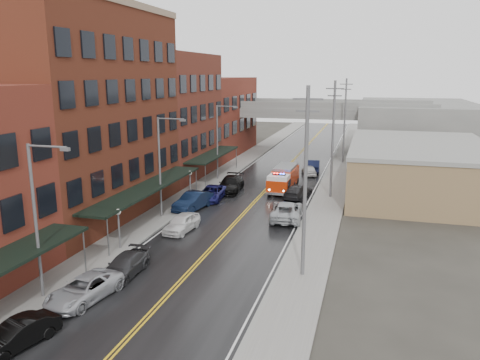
# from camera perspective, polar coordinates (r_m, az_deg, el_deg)

# --- Properties ---
(road) EXTENTS (11.00, 160.00, 0.02)m
(road) POSITION_cam_1_polar(r_m,az_deg,el_deg) (45.96, 1.39, -3.12)
(road) COLOR black
(road) RESTS_ON ground
(sidewalk_left) EXTENTS (3.00, 160.00, 0.15)m
(sidewalk_left) POSITION_cam_1_polar(r_m,az_deg,el_deg) (48.19, -7.05, -2.38)
(sidewalk_left) COLOR slate
(sidewalk_left) RESTS_ON ground
(sidewalk_right) EXTENTS (3.00, 160.00, 0.15)m
(sidewalk_right) POSITION_cam_1_polar(r_m,az_deg,el_deg) (44.77, 10.50, -3.69)
(sidewalk_right) COLOR slate
(sidewalk_right) RESTS_ON ground
(curb_left) EXTENTS (0.30, 160.00, 0.15)m
(curb_left) POSITION_cam_1_polar(r_m,az_deg,el_deg) (47.59, -5.22, -2.53)
(curb_left) COLOR gray
(curb_left) RESTS_ON ground
(curb_right) EXTENTS (0.30, 160.00, 0.15)m
(curb_right) POSITION_cam_1_polar(r_m,az_deg,el_deg) (44.94, 8.40, -3.55)
(curb_right) COLOR gray
(curb_right) RESTS_ON ground
(brick_building_b) EXTENTS (9.00, 20.00, 18.00)m
(brick_building_b) POSITION_cam_1_polar(r_m,az_deg,el_deg) (43.37, -18.41, 7.37)
(brick_building_b) COLOR #572417
(brick_building_b) RESTS_ON ground
(brick_building_c) EXTENTS (9.00, 15.00, 15.00)m
(brick_building_c) POSITION_cam_1_polar(r_m,az_deg,el_deg) (58.77, -8.74, 7.68)
(brick_building_c) COLOR maroon
(brick_building_c) RESTS_ON ground
(brick_building_far) EXTENTS (9.00, 20.00, 12.00)m
(brick_building_far) POSITION_cam_1_polar(r_m,az_deg,el_deg) (75.12, -3.17, 7.77)
(brick_building_far) COLOR brown
(brick_building_far) RESTS_ON ground
(tan_building) EXTENTS (14.00, 22.00, 5.00)m
(tan_building) POSITION_cam_1_polar(r_m,az_deg,el_deg) (54.03, 20.85, 1.17)
(tan_building) COLOR #90754D
(tan_building) RESTS_ON ground
(right_far_block) EXTENTS (18.00, 30.00, 8.00)m
(right_far_block) POSITION_cam_1_polar(r_m,az_deg,el_deg) (83.57, 20.62, 6.11)
(right_far_block) COLOR slate
(right_far_block) RESTS_ON ground
(awning_1) EXTENTS (2.60, 18.00, 3.09)m
(awning_1) POSITION_cam_1_polar(r_m,az_deg,el_deg) (41.40, -11.13, -0.90)
(awning_1) COLOR black
(awning_1) RESTS_ON ground
(awning_2) EXTENTS (2.60, 13.00, 3.09)m
(awning_2) POSITION_cam_1_polar(r_m,az_deg,el_deg) (57.22, -3.26, 3.11)
(awning_2) COLOR black
(awning_2) RESTS_ON ground
(globe_lamp_1) EXTENTS (0.44, 0.44, 3.12)m
(globe_lamp_1) POSITION_cam_1_polar(r_m,az_deg,el_deg) (35.16, -14.60, -4.70)
(globe_lamp_1) COLOR #59595B
(globe_lamp_1) RESTS_ON ground
(globe_lamp_2) EXTENTS (0.44, 0.44, 3.12)m
(globe_lamp_2) POSITION_cam_1_polar(r_m,az_deg,el_deg) (47.32, -6.12, 0.16)
(globe_lamp_2) COLOR #59595B
(globe_lamp_2) RESTS_ON ground
(street_lamp_0) EXTENTS (2.64, 0.22, 9.00)m
(street_lamp_0) POSITION_cam_1_polar(r_m,az_deg,el_deg) (28.16, -23.35, -3.64)
(street_lamp_0) COLOR #59595B
(street_lamp_0) RESTS_ON ground
(street_lamp_1) EXTENTS (2.64, 0.22, 9.00)m
(street_lamp_1) POSITION_cam_1_polar(r_m,az_deg,el_deg) (41.41, -9.47, 2.28)
(street_lamp_1) COLOR #59595B
(street_lamp_1) RESTS_ON ground
(street_lamp_2) EXTENTS (2.64, 0.22, 9.00)m
(street_lamp_2) POSITION_cam_1_polar(r_m,az_deg,el_deg) (56.12, -2.55, 5.20)
(street_lamp_2) COLOR #59595B
(street_lamp_2) RESTS_ON ground
(utility_pole_0) EXTENTS (1.80, 0.24, 12.00)m
(utility_pole_0) POSITION_cam_1_polar(r_m,az_deg,el_deg) (28.77, 7.97, -0.04)
(utility_pole_0) COLOR #59595B
(utility_pole_0) RESTS_ON ground
(utility_pole_1) EXTENTS (1.80, 0.24, 12.00)m
(utility_pole_1) POSITION_cam_1_polar(r_m,az_deg,el_deg) (48.38, 11.25, 5.07)
(utility_pole_1) COLOR #59595B
(utility_pole_1) RESTS_ON ground
(utility_pole_2) EXTENTS (1.80, 0.24, 12.00)m
(utility_pole_2) POSITION_cam_1_polar(r_m,az_deg,el_deg) (68.21, 12.64, 7.22)
(utility_pole_2) COLOR #59595B
(utility_pole_2) RESTS_ON ground
(overpass) EXTENTS (40.00, 10.00, 7.50)m
(overpass) POSITION_cam_1_polar(r_m,az_deg,el_deg) (75.90, 7.47, 7.72)
(overpass) COLOR slate
(overpass) RESTS_ON ground
(fire_truck) EXTENTS (2.99, 7.11, 2.57)m
(fire_truck) POSITION_cam_1_polar(r_m,az_deg,el_deg) (51.75, 5.31, 0.24)
(fire_truck) COLOR #B22808
(fire_truck) RESTS_ON ground
(parked_car_left_1) EXTENTS (2.41, 4.25, 1.33)m
(parked_car_left_1) POSITION_cam_1_polar(r_m,az_deg,el_deg) (25.45, -25.51, -16.66)
(parked_car_left_1) COLOR black
(parked_car_left_1) RESTS_ON ground
(parked_car_left_2) EXTENTS (3.00, 5.21, 1.37)m
(parked_car_left_2) POSITION_cam_1_polar(r_m,az_deg,el_deg) (28.74, -18.46, -12.50)
(parked_car_left_2) COLOR #A3A5AB
(parked_car_left_2) RESTS_ON ground
(parked_car_left_3) EXTENTS (1.89, 4.57, 1.32)m
(parked_car_left_3) POSITION_cam_1_polar(r_m,az_deg,el_deg) (31.30, -13.85, -10.10)
(parked_car_left_3) COLOR #2B2B2E
(parked_car_left_3) RESTS_ON ground
(parked_car_left_4) EXTENTS (2.11, 4.41, 1.46)m
(parked_car_left_4) POSITION_cam_1_polar(r_m,az_deg,el_deg) (38.70, -7.12, -5.21)
(parked_car_left_4) COLOR white
(parked_car_left_4) RESTS_ON ground
(parked_car_left_5) EXTENTS (2.64, 5.28, 1.66)m
(parked_car_left_5) POSITION_cam_1_polar(r_m,az_deg,el_deg) (44.65, -5.73, -2.57)
(parked_car_left_5) COLOR #0E1932
(parked_car_left_5) RESTS_ON ground
(parked_car_left_6) EXTENTS (2.58, 5.19, 1.41)m
(parked_car_left_6) POSITION_cam_1_polar(r_m,az_deg,el_deg) (47.92, -3.46, -1.61)
(parked_car_left_6) COLOR #161654
(parked_car_left_6) RESTS_ON ground
(parked_car_left_7) EXTENTS (2.68, 5.80, 1.64)m
(parked_car_left_7) POSITION_cam_1_polar(r_m,az_deg,el_deg) (51.16, -1.18, -0.52)
(parked_car_left_7) COLOR black
(parked_car_left_7) RESTS_ON ground
(parked_car_right_0) EXTENTS (3.26, 6.02, 1.60)m
(parked_car_right_0) POSITION_cam_1_polar(r_m,az_deg,el_deg) (41.71, 5.69, -3.73)
(parked_car_right_0) COLOR #A7ABAF
(parked_car_right_0) RESTS_ON ground
(parked_car_right_1) EXTENTS (2.78, 5.04, 1.38)m
(parked_car_right_1) POSITION_cam_1_polar(r_m,az_deg,el_deg) (49.01, 7.07, -1.37)
(parked_car_right_1) COLOR black
(parked_car_right_1) RESTS_ON ground
(parked_car_right_2) EXTENTS (2.53, 4.15, 1.32)m
(parked_car_right_2) POSITION_cam_1_polar(r_m,az_deg,el_deg) (60.02, 8.42, 1.19)
(parked_car_right_2) COLOR silver
(parked_car_right_2) RESTS_ON ground
(parked_car_right_3) EXTENTS (2.15, 5.10, 1.64)m
(parked_car_right_3) POSITION_cam_1_polar(r_m,az_deg,el_deg) (62.17, 8.87, 1.73)
(parked_car_right_3) COLOR black
(parked_car_right_3) RESTS_ON ground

